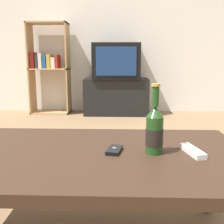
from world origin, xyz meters
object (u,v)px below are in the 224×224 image
bookshelf (48,66)px  tv_stand (116,96)px  remote_control (192,151)px  beer_bottle (154,130)px  television (116,61)px  cell_phone (114,150)px

bookshelf → tv_stand: bearing=-3.8°
bookshelf → remote_control: bearing=-64.8°
tv_stand → remote_control: (0.34, -2.75, 0.16)m
bookshelf → beer_bottle: 3.06m
television → cell_phone: (0.04, -2.74, -0.33)m
television → beer_bottle: television is taller
bookshelf → cell_phone: bearing=-69.8°
television → remote_control: (0.34, -2.75, -0.33)m
tv_stand → television: (0.00, -0.00, 0.50)m
cell_phone → remote_control: bearing=8.9°
television → beer_bottle: (0.20, -2.75, -0.25)m
tv_stand → remote_control: bearing=-82.9°
television → beer_bottle: bearing=-85.9°
bookshelf → cell_phone: 3.00m
tv_stand → remote_control: tv_stand is taller
cell_phone → television: bearing=102.3°
beer_bottle → tv_stand: bearing=94.1°
bookshelf → cell_phone: bookshelf is taller
bookshelf → remote_control: 3.13m
beer_bottle → remote_control: 0.17m
television → remote_control: size_ratio=4.28×
television → remote_control: 2.79m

